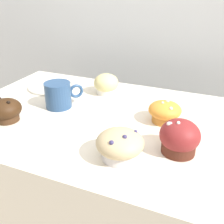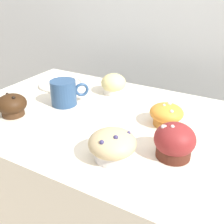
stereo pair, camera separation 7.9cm
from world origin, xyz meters
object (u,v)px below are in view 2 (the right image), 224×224
muffin_front_left (174,142)px  coffee_cup (64,92)px  muffin_front_center (113,84)px  muffin_back_left (12,105)px  muffin_front_right (112,145)px  serving_plate (61,84)px  muffin_back_right (166,114)px

muffin_front_left → coffee_cup: 0.45m
muffin_front_center → muffin_back_left: bearing=-121.6°
muffin_front_center → muffin_back_left: muffin_front_center is taller
muffin_front_center → muffin_back_left: (-0.20, -0.32, -0.00)m
muffin_front_center → muffin_front_right: size_ratio=0.80×
muffin_back_left → muffin_front_center: bearing=58.4°
muffin_front_left → muffin_front_right: muffin_front_left is taller
muffin_back_left → muffin_front_left: size_ratio=0.94×
serving_plate → coffee_cup: bearing=-46.5°
muffin_front_center → muffin_back_left: size_ratio=0.99×
muffin_front_left → coffee_cup: bearing=165.1°
muffin_front_right → coffee_cup: 0.36m
coffee_cup → muffin_front_right: bearing=-33.0°
coffee_cup → serving_plate: 0.20m
muffin_front_left → serving_plate: size_ratio=0.56×
muffin_front_center → muffin_back_left: 0.38m
muffin_back_left → serving_plate: size_ratio=0.52×
muffin_back_right → muffin_front_left: size_ratio=0.99×
muffin_back_right → muffin_front_right: size_ratio=0.85×
muffin_front_left → coffee_cup: size_ratio=0.91×
muffin_back_right → muffin_front_left: muffin_front_left is taller
muffin_back_right → muffin_front_right: (-0.06, -0.23, 0.00)m
muffin_front_left → muffin_front_right: 0.15m
muffin_front_left → muffin_back_right: bearing=115.1°
muffin_front_right → muffin_front_center: bearing=118.4°
muffin_front_center → coffee_cup: size_ratio=0.85×
muffin_front_center → muffin_front_left: size_ratio=0.93×
muffin_front_right → serving_plate: 0.56m
serving_plate → muffin_back_left: bearing=-82.4°
muffin_front_center → muffin_front_right: bearing=-61.6°
muffin_back_right → muffin_front_right: muffin_front_right is taller
muffin_front_right → serving_plate: (-0.44, 0.34, -0.03)m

